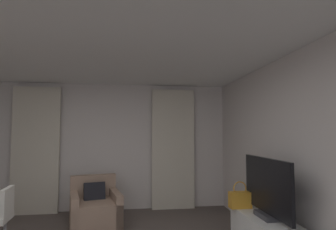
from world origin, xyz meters
The scene contains 8 objects.
wall_window centered at (0.00, 3.03, 1.30)m, with size 5.12×0.06×2.60m.
wall_right centered at (2.53, 0.00, 1.30)m, with size 0.06×6.12×2.60m.
ceiling centered at (0.00, 0.00, 2.63)m, with size 5.12×6.12×0.06m, color white.
curtain_left_panel centered at (-1.38, 2.90, 1.25)m, with size 0.90×0.06×2.50m.
curtain_right_panel centered at (1.38, 2.90, 1.25)m, with size 0.90×0.06×2.50m.
armchair centered at (-0.11, 2.05, 0.28)m, with size 0.97×1.03×0.82m.
tv_flatscreen centered at (2.18, 0.47, 0.88)m, with size 0.20×1.11×0.74m.
handbag_primary centered at (2.02, 0.94, 0.65)m, with size 0.30×0.14×0.37m.
Camera 1 is at (0.50, -2.72, 1.59)m, focal length 28.65 mm.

